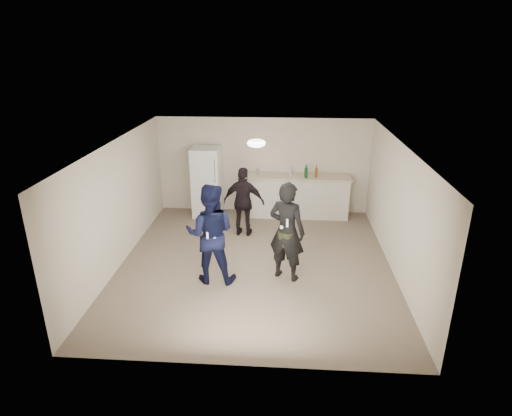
# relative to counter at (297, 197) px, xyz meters

# --- Properties ---
(floor) EXTENTS (6.00, 6.00, 0.00)m
(floor) POSITION_rel_counter_xyz_m (-0.90, -2.67, -0.53)
(floor) COLOR #6B5B4C
(floor) RESTS_ON ground
(ceiling) EXTENTS (6.00, 6.00, 0.00)m
(ceiling) POSITION_rel_counter_xyz_m (-0.90, -2.67, 1.98)
(ceiling) COLOR silver
(ceiling) RESTS_ON wall_back
(wall_back) EXTENTS (6.00, 0.00, 6.00)m
(wall_back) POSITION_rel_counter_xyz_m (-0.90, 0.33, 0.72)
(wall_back) COLOR beige
(wall_back) RESTS_ON floor
(wall_front) EXTENTS (6.00, 0.00, 6.00)m
(wall_front) POSITION_rel_counter_xyz_m (-0.90, -5.67, 0.72)
(wall_front) COLOR beige
(wall_front) RESTS_ON floor
(wall_left) EXTENTS (0.00, 6.00, 6.00)m
(wall_left) POSITION_rel_counter_xyz_m (-3.65, -2.67, 0.72)
(wall_left) COLOR beige
(wall_left) RESTS_ON floor
(wall_right) EXTENTS (0.00, 6.00, 6.00)m
(wall_right) POSITION_rel_counter_xyz_m (1.85, -2.67, 0.72)
(wall_right) COLOR beige
(wall_right) RESTS_ON floor
(counter) EXTENTS (2.60, 0.56, 1.05)m
(counter) POSITION_rel_counter_xyz_m (0.00, 0.00, 0.00)
(counter) COLOR beige
(counter) RESTS_ON floor
(counter_top) EXTENTS (2.68, 0.64, 0.04)m
(counter_top) POSITION_rel_counter_xyz_m (0.00, 0.00, 0.55)
(counter_top) COLOR beige
(counter_top) RESTS_ON counter
(fridge) EXTENTS (0.70, 0.70, 1.80)m
(fridge) POSITION_rel_counter_xyz_m (-2.34, -0.07, 0.38)
(fridge) COLOR white
(fridge) RESTS_ON floor
(fridge_handle) EXTENTS (0.02, 0.02, 0.60)m
(fridge_handle) POSITION_rel_counter_xyz_m (-2.06, -0.44, 0.78)
(fridge_handle) COLOR silver
(fridge_handle) RESTS_ON fridge
(ceiling_dome) EXTENTS (0.36, 0.36, 0.16)m
(ceiling_dome) POSITION_rel_counter_xyz_m (-0.90, -2.37, 1.93)
(ceiling_dome) COLOR white
(ceiling_dome) RESTS_ON ceiling
(shaker) EXTENTS (0.08, 0.08, 0.17)m
(shaker) POSITION_rel_counter_xyz_m (-1.02, 0.02, 0.65)
(shaker) COLOR silver
(shaker) RESTS_ON counter_top
(man) EXTENTS (0.94, 0.73, 1.92)m
(man) POSITION_rel_counter_xyz_m (-1.68, -3.35, 0.44)
(man) COLOR #0F143F
(man) RESTS_ON floor
(woman) EXTENTS (0.83, 0.71, 1.94)m
(woman) POSITION_rel_counter_xyz_m (-0.27, -3.17, 0.44)
(woman) COLOR black
(woman) RESTS_ON floor
(camo_shorts) EXTENTS (0.34, 0.34, 0.28)m
(camo_shorts) POSITION_rel_counter_xyz_m (-0.27, -3.17, 0.32)
(camo_shorts) COLOR #2F3719
(camo_shorts) RESTS_ON woman
(spectator) EXTENTS (1.00, 0.51, 1.64)m
(spectator) POSITION_rel_counter_xyz_m (-1.26, -1.26, 0.29)
(spectator) COLOR black
(spectator) RESTS_ON floor
(remote_man) EXTENTS (0.04, 0.04, 0.15)m
(remote_man) POSITION_rel_counter_xyz_m (-1.68, -3.63, 0.53)
(remote_man) COLOR white
(remote_man) RESTS_ON man
(nunchuk_man) EXTENTS (0.07, 0.07, 0.07)m
(nunchuk_man) POSITION_rel_counter_xyz_m (-1.56, -3.60, 0.45)
(nunchuk_man) COLOR white
(nunchuk_man) RESTS_ON man
(remote_woman) EXTENTS (0.04, 0.04, 0.15)m
(remote_woman) POSITION_rel_counter_xyz_m (-0.27, -3.42, 0.72)
(remote_woman) COLOR silver
(remote_woman) RESTS_ON woman
(nunchuk_woman) EXTENTS (0.07, 0.07, 0.07)m
(nunchuk_woman) POSITION_rel_counter_xyz_m (-0.37, -3.39, 0.62)
(nunchuk_woman) COLOR silver
(nunchuk_woman) RESTS_ON woman
(bottle_cluster) EXTENTS (0.72, 0.25, 0.26)m
(bottle_cluster) POSITION_rel_counter_xyz_m (0.19, -0.08, 0.68)
(bottle_cluster) COLOR #124022
(bottle_cluster) RESTS_ON counter_top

